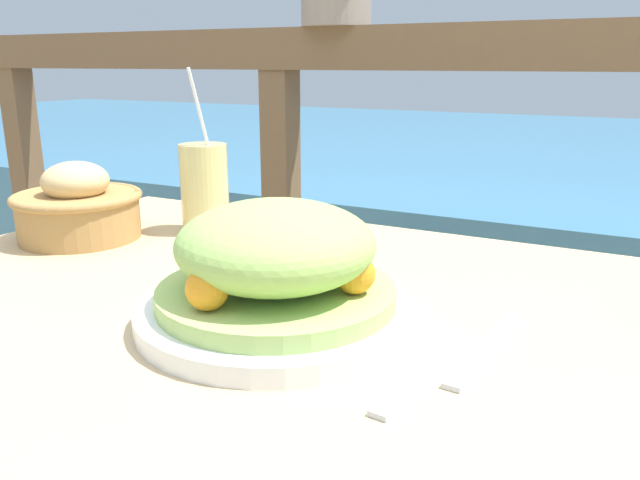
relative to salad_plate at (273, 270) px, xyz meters
The scene contains 8 objects.
patio_table 0.17m from the salad_plate, 83.38° to the left, with size 1.09×0.74×0.77m.
railing_fence 0.77m from the salad_plate, 89.67° to the left, with size 2.80×0.08×1.10m.
sea_backdrop 3.31m from the salad_plate, 89.92° to the left, with size 12.00×4.00×0.58m.
salad_plate is the anchor object (origin of this frame).
drink_glass 0.37m from the salad_plate, 137.76° to the left, with size 0.07×0.07×0.25m.
bread_basket 0.44m from the salad_plate, 162.55° to the left, with size 0.19×0.19×0.12m.
fork 0.19m from the salad_plate, 11.22° to the right, with size 0.04×0.18×0.00m.
knife 0.22m from the salad_plate, ahead, with size 0.03×0.18×0.00m.
Camera 1 is at (0.31, -0.54, 1.03)m, focal length 35.00 mm.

